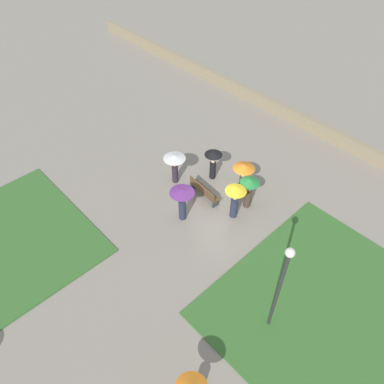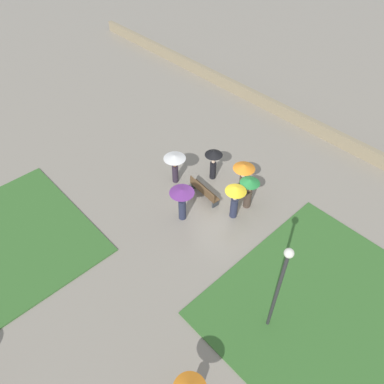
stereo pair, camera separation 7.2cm
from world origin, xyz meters
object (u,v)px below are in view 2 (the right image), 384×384
at_px(crowd_person_purple, 182,198).
at_px(crowd_person_green, 249,189).
at_px(crowd_person_white, 175,162).
at_px(crowd_person_orange, 244,171).
at_px(crowd_person_black, 213,159).
at_px(lamp_post, 280,281).
at_px(park_bench, 204,191).
at_px(crowd_person_yellow, 235,196).

height_order(crowd_person_purple, crowd_person_green, crowd_person_purple).
height_order(crowd_person_white, crowd_person_orange, crowd_person_orange).
distance_m(crowd_person_purple, crowd_person_black, 3.31).
bearing_deg(crowd_person_green, lamp_post, 121.25).
distance_m(crowd_person_orange, crowd_person_green, 1.09).
relative_size(lamp_post, crowd_person_green, 2.66).
bearing_deg(lamp_post, crowd_person_orange, -40.44).
relative_size(park_bench, crowd_person_white, 1.09).
relative_size(crowd_person_white, crowd_person_green, 0.99).
height_order(crowd_person_purple, crowd_person_yellow, crowd_person_yellow).
distance_m(park_bench, lamp_post, 7.64).
relative_size(lamp_post, crowd_person_yellow, 2.44).
bearing_deg(crowd_person_yellow, lamp_post, 133.74).
bearing_deg(crowd_person_green, crowd_person_white, 3.14).
bearing_deg(crowd_person_purple, crowd_person_green, -19.89).
relative_size(crowd_person_yellow, crowd_person_orange, 1.08).
relative_size(park_bench, crowd_person_yellow, 0.99).
bearing_deg(park_bench, crowd_person_white, 11.92).
height_order(park_bench, lamp_post, lamp_post).
xyz_separation_m(crowd_person_purple, crowd_person_yellow, (-1.60, -1.89, -0.00)).
bearing_deg(crowd_person_white, crowd_person_yellow, -122.32).
height_order(crowd_person_black, crowd_person_green, crowd_person_black).
height_order(crowd_person_orange, crowd_person_green, crowd_person_orange).
height_order(crowd_person_purple, crowd_person_black, crowd_person_purple).
distance_m(lamp_post, crowd_person_white, 9.08).
distance_m(crowd_person_white, crowd_person_green, 4.06).
relative_size(crowd_person_white, crowd_person_purple, 0.93).
height_order(park_bench, crowd_person_white, crowd_person_white).
bearing_deg(crowd_person_green, crowd_person_yellow, 72.39).
bearing_deg(crowd_person_purple, crowd_person_yellow, -31.00).
bearing_deg(crowd_person_purple, crowd_person_black, 27.63).
distance_m(park_bench, crowd_person_yellow, 2.09).
bearing_deg(park_bench, crowd_person_green, -142.89).
xyz_separation_m(lamp_post, crowd_person_purple, (6.28, -1.25, -1.66)).
xyz_separation_m(crowd_person_yellow, crowd_person_green, (-0.01, -1.00, -0.18)).
bearing_deg(park_bench, crowd_person_yellow, -169.27).
bearing_deg(crowd_person_white, lamp_post, -146.39).
bearing_deg(crowd_person_orange, crowd_person_black, 124.84).
bearing_deg(crowd_person_purple, park_bench, 18.74).
relative_size(park_bench, crowd_person_purple, 1.01).
xyz_separation_m(crowd_person_white, crowd_person_black, (-1.15, -1.66, -0.02)).
distance_m(park_bench, crowd_person_green, 2.34).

